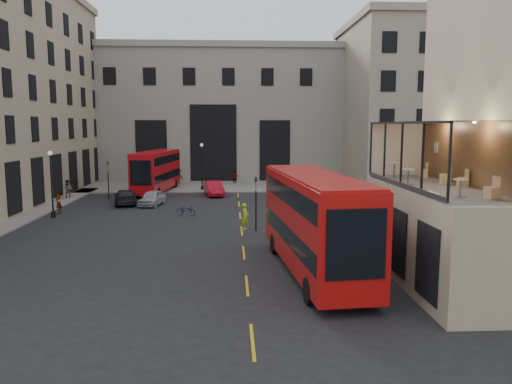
{
  "coord_description": "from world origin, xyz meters",
  "views": [
    {
      "loc": [
        -2.68,
        -22.17,
        7.33
      ],
      "look_at": [
        -1.08,
        10.14,
        3.0
      ],
      "focal_mm": 35.0,
      "sensor_mm": 36.0,
      "label": 1
    }
  ],
  "objects_px": {
    "traffic_light_far": "(108,175)",
    "cafe_chair_d": "(423,173)",
    "pedestrian_d": "(289,181)",
    "cafe_table_near": "(460,185)",
    "street_lamp_a": "(52,188)",
    "car_b": "(214,188)",
    "pedestrian_e": "(59,202)",
    "cafe_chair_c": "(445,178)",
    "car_a": "(152,198)",
    "street_lamp_b": "(202,170)",
    "cafe_table_mid": "(408,174)",
    "pedestrian_c": "(235,178)",
    "pedestrian_a": "(68,190)",
    "pedestrian_b": "(179,177)",
    "cyclist": "(245,216)",
    "cafe_table_far": "(394,168)",
    "traffic_light_near": "(256,197)",
    "cafe_chair_b": "(463,181)",
    "car_c": "(125,197)",
    "bus_far": "(157,169)",
    "bus_near": "(314,218)",
    "cafe_chair_a": "(492,192)"
  },
  "relations": [
    {
      "from": "cafe_chair_b",
      "to": "car_c",
      "type": "bearing_deg",
      "value": 129.15
    },
    {
      "from": "cafe_chair_c",
      "to": "pedestrian_e",
      "type": "bearing_deg",
      "value": 142.15
    },
    {
      "from": "pedestrian_a",
      "to": "pedestrian_b",
      "type": "bearing_deg",
      "value": 51.87
    },
    {
      "from": "pedestrian_d",
      "to": "cafe_table_near",
      "type": "height_order",
      "value": "cafe_table_near"
    },
    {
      "from": "pedestrian_b",
      "to": "pedestrian_c",
      "type": "height_order",
      "value": "pedestrian_b"
    },
    {
      "from": "street_lamp_a",
      "to": "pedestrian_b",
      "type": "xyz_separation_m",
      "value": [
        7.78,
        21.7,
        -1.41
      ]
    },
    {
      "from": "traffic_light_far",
      "to": "cafe_chair_d",
      "type": "relative_size",
      "value": 4.65
    },
    {
      "from": "car_c",
      "to": "pedestrian_c",
      "type": "bearing_deg",
      "value": -135.83
    },
    {
      "from": "car_b",
      "to": "car_a",
      "type": "bearing_deg",
      "value": -141.66
    },
    {
      "from": "pedestrian_c",
      "to": "bus_near",
      "type": "bearing_deg",
      "value": 94.33
    },
    {
      "from": "pedestrian_e",
      "to": "cafe_chair_c",
      "type": "distance_m",
      "value": 31.2
    },
    {
      "from": "bus_near",
      "to": "car_c",
      "type": "distance_m",
      "value": 26.55
    },
    {
      "from": "pedestrian_d",
      "to": "cafe_table_near",
      "type": "xyz_separation_m",
      "value": [
        2.05,
        -38.53,
        4.16
      ]
    },
    {
      "from": "cafe_chair_a",
      "to": "pedestrian_b",
      "type": "bearing_deg",
      "value": 110.38
    },
    {
      "from": "car_a",
      "to": "cyclist",
      "type": "bearing_deg",
      "value": -42.22
    },
    {
      "from": "traffic_light_near",
      "to": "car_b",
      "type": "height_order",
      "value": "traffic_light_near"
    },
    {
      "from": "pedestrian_a",
      "to": "cafe_chair_b",
      "type": "height_order",
      "value": "cafe_chair_b"
    },
    {
      "from": "pedestrian_e",
      "to": "cafe_table_mid",
      "type": "distance_m",
      "value": 29.85
    },
    {
      "from": "street_lamp_b",
      "to": "cafe_table_mid",
      "type": "bearing_deg",
      "value": -70.89
    },
    {
      "from": "car_a",
      "to": "cafe_table_far",
      "type": "xyz_separation_m",
      "value": [
        15.8,
        -20.37,
        4.44
      ]
    },
    {
      "from": "street_lamp_b",
      "to": "cyclist",
      "type": "distance_m",
      "value": 21.86
    },
    {
      "from": "pedestrian_a",
      "to": "pedestrian_c",
      "type": "height_order",
      "value": "pedestrian_a"
    },
    {
      "from": "pedestrian_b",
      "to": "cafe_chair_d",
      "type": "distance_m",
      "value": 40.15
    },
    {
      "from": "car_b",
      "to": "pedestrian_d",
      "type": "distance_m",
      "value": 9.85
    },
    {
      "from": "street_lamp_b",
      "to": "pedestrian_c",
      "type": "xyz_separation_m",
      "value": [
        3.72,
        6.0,
        -1.55
      ]
    },
    {
      "from": "pedestrian_a",
      "to": "cafe_chair_c",
      "type": "relative_size",
      "value": 2.21
    },
    {
      "from": "pedestrian_b",
      "to": "cafe_table_mid",
      "type": "xyz_separation_m",
      "value": [
        14.79,
        -39.09,
        4.09
      ]
    },
    {
      "from": "cafe_chair_c",
      "to": "street_lamp_a",
      "type": "bearing_deg",
      "value": 144.47
    },
    {
      "from": "street_lamp_b",
      "to": "bus_near",
      "type": "bearing_deg",
      "value": -77.03
    },
    {
      "from": "street_lamp_b",
      "to": "pedestrian_c",
      "type": "height_order",
      "value": "street_lamp_b"
    },
    {
      "from": "cafe_table_far",
      "to": "traffic_light_far",
      "type": "bearing_deg",
      "value": 130.11
    },
    {
      "from": "cafe_chair_d",
      "to": "car_b",
      "type": "bearing_deg",
      "value": 114.1
    },
    {
      "from": "street_lamp_a",
      "to": "car_b",
      "type": "relative_size",
      "value": 1.14
    },
    {
      "from": "street_lamp_b",
      "to": "cafe_table_mid",
      "type": "height_order",
      "value": "street_lamp_b"
    },
    {
      "from": "pedestrian_d",
      "to": "cafe_table_near",
      "type": "distance_m",
      "value": 38.81
    },
    {
      "from": "street_lamp_b",
      "to": "cyclist",
      "type": "bearing_deg",
      "value": -78.71
    },
    {
      "from": "pedestrian_d",
      "to": "cafe_chair_d",
      "type": "bearing_deg",
      "value": 151.3
    },
    {
      "from": "traffic_light_near",
      "to": "car_b",
      "type": "bearing_deg",
      "value": 101.23
    },
    {
      "from": "cafe_table_mid",
      "to": "cafe_table_far",
      "type": "height_order",
      "value": "cafe_table_far"
    },
    {
      "from": "cyclist",
      "to": "cafe_chair_c",
      "type": "distance_m",
      "value": 15.55
    },
    {
      "from": "cafe_chair_a",
      "to": "cafe_chair_b",
      "type": "relative_size",
      "value": 1.07
    },
    {
      "from": "traffic_light_near",
      "to": "cafe_chair_a",
      "type": "bearing_deg",
      "value": -63.47
    },
    {
      "from": "pedestrian_c",
      "to": "cafe_chair_c",
      "type": "relative_size",
      "value": 1.93
    },
    {
      "from": "cyclist",
      "to": "cafe_table_near",
      "type": "bearing_deg",
      "value": -135.12
    },
    {
      "from": "pedestrian_a",
      "to": "cafe_table_near",
      "type": "distance_m",
      "value": 40.64
    },
    {
      "from": "cyclist",
      "to": "cafe_table_far",
      "type": "relative_size",
      "value": 2.28
    },
    {
      "from": "bus_near",
      "to": "pedestrian_d",
      "type": "relative_size",
      "value": 6.91
    },
    {
      "from": "bus_far",
      "to": "pedestrian_a",
      "type": "relative_size",
      "value": 6.0
    },
    {
      "from": "street_lamp_b",
      "to": "cyclist",
      "type": "height_order",
      "value": "street_lamp_b"
    },
    {
      "from": "car_c",
      "to": "pedestrian_d",
      "type": "distance_m",
      "value": 19.58
    }
  ]
}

